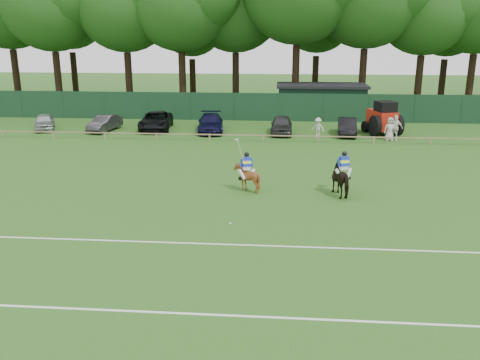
# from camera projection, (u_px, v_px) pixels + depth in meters

# --- Properties ---
(ground) EXTENTS (160.00, 160.00, 0.00)m
(ground) POSITION_uv_depth(u_px,v_px,m) (221.00, 234.00, 20.29)
(ground) COLOR #1E4C14
(ground) RESTS_ON ground
(horse_dark) EXTENTS (1.50, 2.16, 1.67)m
(horse_dark) POSITION_uv_depth(u_px,v_px,m) (343.00, 179.00, 24.94)
(horse_dark) COLOR black
(horse_dark) RESTS_ON ground
(horse_chestnut) EXTENTS (1.43, 1.53, 1.42)m
(horse_chestnut) POSITION_uv_depth(u_px,v_px,m) (247.00, 178.00, 25.61)
(horse_chestnut) COLOR brown
(horse_chestnut) RESTS_ON ground
(sedan_silver) EXTENTS (2.89, 4.09, 1.29)m
(sedan_silver) POSITION_uv_depth(u_px,v_px,m) (44.00, 122.00, 41.73)
(sedan_silver) COLOR #B4B6BA
(sedan_silver) RESTS_ON ground
(sedan_grey) EXTENTS (1.96, 4.02, 1.27)m
(sedan_grey) POSITION_uv_depth(u_px,v_px,m) (105.00, 123.00, 41.20)
(sedan_grey) COLOR #2D2D2F
(sedan_grey) RESTS_ON ground
(suv_black) EXTENTS (2.91, 5.41, 1.44)m
(suv_black) POSITION_uv_depth(u_px,v_px,m) (156.00, 121.00, 41.77)
(suv_black) COLOR black
(suv_black) RESTS_ON ground
(sedan_navy) EXTENTS (2.54, 5.06, 1.41)m
(sedan_navy) POSITION_uv_depth(u_px,v_px,m) (211.00, 123.00, 40.84)
(sedan_navy) COLOR black
(sedan_navy) RESTS_ON ground
(hatch_grey) EXTENTS (1.72, 4.16, 1.41)m
(hatch_grey) POSITION_uv_depth(u_px,v_px,m) (281.00, 125.00, 40.06)
(hatch_grey) COLOR #303032
(hatch_grey) RESTS_ON ground
(estate_black) EXTENTS (1.74, 4.10, 1.32)m
(estate_black) POSITION_uv_depth(u_px,v_px,m) (347.00, 127.00, 39.56)
(estate_black) COLOR black
(estate_black) RESTS_ON ground
(spectator_left) EXTENTS (1.12, 0.89, 1.52)m
(spectator_left) POSITION_uv_depth(u_px,v_px,m) (318.00, 128.00, 38.58)
(spectator_left) COLOR beige
(spectator_left) RESTS_ON ground
(spectator_mid) EXTENTS (1.20, 0.72, 1.91)m
(spectator_mid) POSITION_uv_depth(u_px,v_px,m) (395.00, 128.00, 37.46)
(spectator_mid) COLOR white
(spectator_mid) RESTS_ON ground
(spectator_right) EXTENTS (0.88, 0.60, 1.73)m
(spectator_right) POSITION_uv_depth(u_px,v_px,m) (390.00, 129.00, 37.45)
(spectator_right) COLOR beige
(spectator_right) RESTS_ON ground
(rider_dark) EXTENTS (0.92, 0.53, 1.41)m
(rider_dark) POSITION_uv_depth(u_px,v_px,m) (344.00, 164.00, 24.72)
(rider_dark) COLOR silver
(rider_dark) RESTS_ON ground
(rider_chestnut) EXTENTS (0.97, 0.51, 2.05)m
(rider_chestnut) POSITION_uv_depth(u_px,v_px,m) (247.00, 165.00, 25.41)
(rider_chestnut) COLOR silver
(rider_chestnut) RESTS_ON ground
(polo_ball) EXTENTS (0.09, 0.09, 0.09)m
(polo_ball) POSITION_uv_depth(u_px,v_px,m) (230.00, 223.00, 21.32)
(polo_ball) COLOR silver
(polo_ball) RESTS_ON ground
(pitch_lines) EXTENTS (60.00, 5.10, 0.01)m
(pitch_lines) POSITION_uv_depth(u_px,v_px,m) (209.00, 274.00, 16.94)
(pitch_lines) COLOR silver
(pitch_lines) RESTS_ON ground
(pitch_rail) EXTENTS (62.10, 0.10, 0.50)m
(pitch_rail) POSITION_uv_depth(u_px,v_px,m) (250.00, 135.00, 37.38)
(pitch_rail) COLOR #997F5B
(pitch_rail) RESTS_ON ground
(perimeter_fence) EXTENTS (92.08, 0.08, 2.50)m
(perimeter_fence) POSITION_uv_depth(u_px,v_px,m) (256.00, 107.00, 45.76)
(perimeter_fence) COLOR #14351E
(perimeter_fence) RESTS_ON ground
(utility_shed) EXTENTS (8.40, 4.40, 3.04)m
(utility_shed) POSITION_uv_depth(u_px,v_px,m) (321.00, 100.00, 48.08)
(utility_shed) COLOR #14331E
(utility_shed) RESTS_ON ground
(tree_row) EXTENTS (96.00, 12.00, 21.00)m
(tree_row) POSITION_uv_depth(u_px,v_px,m) (279.00, 108.00, 53.61)
(tree_row) COLOR #26561C
(tree_row) RESTS_ON ground
(tractor) EXTENTS (2.90, 3.60, 2.64)m
(tractor) POSITION_uv_depth(u_px,v_px,m) (383.00, 119.00, 39.55)
(tractor) COLOR #B01F10
(tractor) RESTS_ON ground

